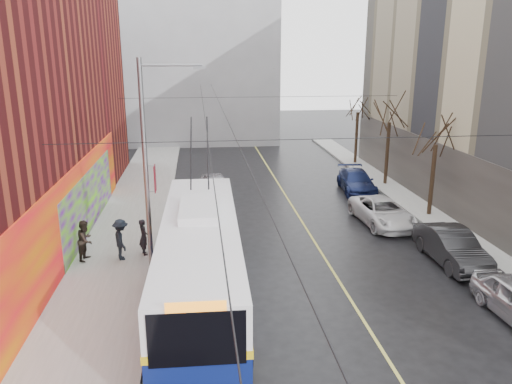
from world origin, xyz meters
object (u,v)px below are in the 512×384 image
tree_far (358,103)px  pedestrian_b (86,240)px  trolleybus (200,259)px  parked_car_b (451,247)px  following_car (215,185)px  tree_near (437,131)px  parked_car_c (382,212)px  streetlight_pole (149,163)px  pedestrian_c (121,239)px  parked_car_d (356,181)px  pedestrian_a (144,237)px  tree_mid (390,111)px

tree_far → pedestrian_b: 26.33m
trolleybus → parked_car_b: size_ratio=2.79×
parked_car_b → following_car: 15.81m
tree_near → parked_car_c: (-3.20, -1.00, -4.27)m
streetlight_pole → parked_car_c: size_ratio=1.77×
pedestrian_c → streetlight_pole: bearing=-149.6°
following_car → parked_car_d: bearing=-8.3°
streetlight_pole → pedestrian_a: size_ratio=5.30×
tree_mid → trolleybus: bearing=-130.0°
following_car → pedestrian_c: 11.35m
tree_mid → pedestrian_b: (-18.30, -11.48, -4.18)m
parked_car_c → following_car: (-8.91, 6.74, 0.01)m
parked_car_b → pedestrian_c: (-14.73, 1.79, 0.31)m
tree_near → pedestrian_a: (-15.78, -4.18, -3.98)m
pedestrian_b → following_car: bearing=-17.7°
tree_far → pedestrian_c: size_ratio=3.49×
pedestrian_c → parked_car_b: bearing=-115.7°
parked_car_d → pedestrian_b: (-15.72, -10.05, 0.34)m
parked_car_d → pedestrian_a: size_ratio=2.95×
pedestrian_b → tree_near: bearing=-62.8°
parked_car_c → following_car: bearing=138.9°
pedestrian_a → pedestrian_c: bearing=94.9°
streetlight_pole → parked_car_d: bearing=42.7°
parked_car_b → following_car: parked_car_b is taller
parked_car_b → pedestrian_a: 13.96m
tree_far → parked_car_d: (-2.59, -8.43, -4.41)m
tree_far → parked_car_b: 20.97m
tree_mid → tree_far: bearing=90.0°
parked_car_c → pedestrian_c: 14.01m
streetlight_pole → pedestrian_b: size_ratio=4.88×
trolleybus → parked_car_d: 17.83m
trolleybus → parked_car_c: trolleybus is taller
tree_far → pedestrian_a: tree_far is taller
streetlight_pole → pedestrian_b: streetlight_pole is taller
tree_mid → pedestrian_b: tree_mid is taller
streetlight_pole → trolleybus: streetlight_pole is taller
tree_near → parked_car_d: (-2.59, 5.57, -4.25)m
tree_mid → parked_car_c: size_ratio=1.31×
pedestrian_a → pedestrian_b: bearing=76.2°
following_car → pedestrian_b: bearing=-128.5°
streetlight_pole → pedestrian_c: (-1.59, 1.37, -3.76)m
tree_mid → following_car: tree_mid is taller
parked_car_c → following_car: following_car is taller
following_car → tree_mid: bearing=-1.3°
streetlight_pole → pedestrian_b: bearing=154.4°
tree_near → parked_car_d: size_ratio=1.28×
following_car → pedestrian_c: size_ratio=2.24×
tree_near → pedestrian_b: tree_near is taller
tree_far → pedestrian_b: size_ratio=3.56×
parked_car_c → pedestrian_b: (-15.10, -3.48, 0.37)m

